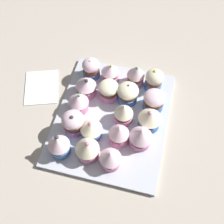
% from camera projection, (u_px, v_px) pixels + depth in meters
% --- Properties ---
extents(ground_plane, '(1.80, 1.80, 0.03)m').
position_uv_depth(ground_plane, '(112.00, 122.00, 0.84)').
color(ground_plane, '#B2A899').
extents(baking_tray, '(0.32, 0.39, 0.01)m').
position_uv_depth(baking_tray, '(112.00, 118.00, 0.82)').
color(baking_tray, silver).
rests_on(baking_tray, ground_plane).
extents(cupcake_0, '(0.06, 0.06, 0.08)m').
position_uv_depth(cupcake_0, '(59.00, 145.00, 0.73)').
color(cupcake_0, '#477AC6').
rests_on(cupcake_0, baking_tray).
extents(cupcake_1, '(0.06, 0.06, 0.08)m').
position_uv_depth(cupcake_1, '(87.00, 148.00, 0.72)').
color(cupcake_1, pink).
rests_on(cupcake_1, baking_tray).
extents(cupcake_2, '(0.06, 0.06, 0.07)m').
position_uv_depth(cupcake_2, '(110.00, 158.00, 0.71)').
color(cupcake_2, pink).
rests_on(cupcake_2, baking_tray).
extents(cupcake_3, '(0.06, 0.06, 0.08)m').
position_uv_depth(cupcake_3, '(73.00, 122.00, 0.77)').
color(cupcake_3, pink).
rests_on(cupcake_3, baking_tray).
extents(cupcake_4, '(0.06, 0.06, 0.07)m').
position_uv_depth(cupcake_4, '(91.00, 129.00, 0.76)').
color(cupcake_4, '#477AC6').
rests_on(cupcake_4, baking_tray).
extents(cupcake_5, '(0.06, 0.06, 0.07)m').
position_uv_depth(cupcake_5, '(119.00, 134.00, 0.75)').
color(cupcake_5, pink).
rests_on(cupcake_5, baking_tray).
extents(cupcake_6, '(0.06, 0.06, 0.07)m').
position_uv_depth(cupcake_6, '(141.00, 136.00, 0.74)').
color(cupcake_6, pink).
rests_on(cupcake_6, baking_tray).
extents(cupcake_7, '(0.06, 0.06, 0.07)m').
position_uv_depth(cupcake_7, '(78.00, 102.00, 0.81)').
color(cupcake_7, pink).
rests_on(cupcake_7, baking_tray).
extents(cupcake_8, '(0.06, 0.06, 0.08)m').
position_uv_depth(cupcake_8, '(124.00, 113.00, 0.78)').
color(cupcake_8, pink).
rests_on(cupcake_8, baking_tray).
extents(cupcake_9, '(0.07, 0.07, 0.08)m').
position_uv_depth(cupcake_9, '(150.00, 119.00, 0.77)').
color(cupcake_9, '#477AC6').
rests_on(cupcake_9, baking_tray).
extents(cupcake_10, '(0.06, 0.06, 0.07)m').
position_uv_depth(cupcake_10, '(86.00, 86.00, 0.84)').
color(cupcake_10, pink).
rests_on(cupcake_10, baking_tray).
extents(cupcake_11, '(0.06, 0.06, 0.06)m').
position_uv_depth(cupcake_11, '(109.00, 90.00, 0.83)').
color(cupcake_11, pink).
rests_on(cupcake_11, baking_tray).
extents(cupcake_12, '(0.06, 0.06, 0.07)m').
position_uv_depth(cupcake_12, '(128.00, 93.00, 0.82)').
color(cupcake_12, '#477AC6').
rests_on(cupcake_12, baking_tray).
extents(cupcake_13, '(0.06, 0.06, 0.07)m').
position_uv_depth(cupcake_13, '(154.00, 101.00, 0.81)').
color(cupcake_13, '#477AC6').
rests_on(cupcake_13, baking_tray).
extents(cupcake_14, '(0.06, 0.06, 0.07)m').
position_uv_depth(cupcake_14, '(91.00, 68.00, 0.87)').
color(cupcake_14, '#477AC6').
rests_on(cupcake_14, baking_tray).
extents(cupcake_15, '(0.05, 0.05, 0.07)m').
position_uv_depth(cupcake_15, '(110.00, 73.00, 0.86)').
color(cupcake_15, pink).
rests_on(cupcake_15, baking_tray).
extents(cupcake_16, '(0.05, 0.05, 0.08)m').
position_uv_depth(cupcake_16, '(136.00, 75.00, 0.85)').
color(cupcake_16, pink).
rests_on(cupcake_16, baking_tray).
extents(cupcake_17, '(0.06, 0.06, 0.08)m').
position_uv_depth(cupcake_17, '(154.00, 80.00, 0.84)').
color(cupcake_17, '#477AC6').
rests_on(cupcake_17, baking_tray).
extents(napkin, '(0.14, 0.16, 0.01)m').
position_uv_depth(napkin, '(41.00, 87.00, 0.89)').
color(napkin, white).
rests_on(napkin, ground_plane).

